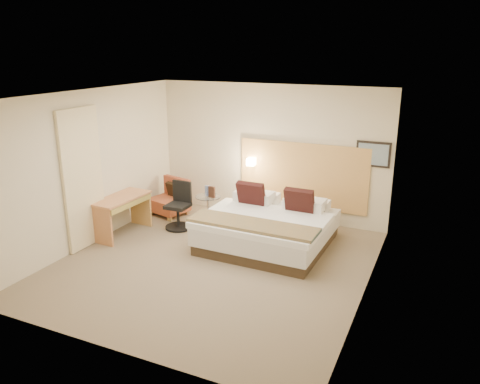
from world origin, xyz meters
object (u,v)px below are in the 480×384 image
at_px(side_table, 208,208).
at_px(desk_chair, 179,210).
at_px(lounge_chair, 171,200).
at_px(bed, 268,227).
at_px(desk, 122,205).

bearing_deg(side_table, desk_chair, -133.06).
bearing_deg(desk_chair, lounge_chair, 133.70).
xyz_separation_m(bed, lounge_chair, (-2.44, 0.65, -0.04)).
relative_size(lounge_chair, desk_chair, 0.94).
distance_m(lounge_chair, side_table, 1.00).
height_order(lounge_chair, side_table, lounge_chair).
relative_size(lounge_chair, side_table, 1.44).
xyz_separation_m(lounge_chair, desk, (-0.20, -1.33, 0.28)).
relative_size(desk, desk_chair, 1.33).
bearing_deg(side_table, desk, -135.87).
distance_m(lounge_chair, desk, 1.37).
relative_size(side_table, desk_chair, 0.65).
bearing_deg(side_table, lounge_chair, 169.82).
xyz_separation_m(lounge_chair, side_table, (0.98, -0.18, 0.02)).
height_order(bed, desk_chair, bed).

